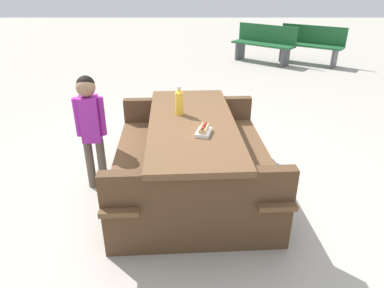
% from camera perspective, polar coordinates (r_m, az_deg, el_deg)
% --- Properties ---
extents(ground_plane, '(30.00, 30.00, 0.00)m').
position_cam_1_polar(ground_plane, '(3.46, -0.00, -7.84)').
color(ground_plane, '#ADA599').
rests_on(ground_plane, ground).
extents(picnic_table, '(1.87, 1.50, 0.75)m').
position_cam_1_polar(picnic_table, '(3.23, -0.00, -1.28)').
color(picnic_table, brown).
rests_on(picnic_table, ground).
extents(soda_bottle, '(0.08, 0.08, 0.27)m').
position_cam_1_polar(soda_bottle, '(3.22, -2.09, 6.95)').
color(soda_bottle, yellow).
rests_on(soda_bottle, picnic_table).
extents(hotdog_tray, '(0.20, 0.15, 0.08)m').
position_cam_1_polar(hotdog_tray, '(2.84, 1.92, 2.21)').
color(hotdog_tray, white).
rests_on(hotdog_tray, picnic_table).
extents(child_in_coat, '(0.18, 0.28, 1.13)m').
position_cam_1_polar(child_in_coat, '(3.36, -16.27, 3.89)').
color(child_in_coat, brown).
rests_on(child_in_coat, ground).
extents(park_bench_near, '(1.17, 1.47, 0.85)m').
position_cam_1_polar(park_bench_near, '(8.90, 18.72, 15.18)').
color(park_bench_near, '#1E592D').
rests_on(park_bench_near, ground).
extents(park_bench_mid, '(1.26, 1.42, 0.85)m').
position_cam_1_polar(park_bench_mid, '(8.75, 11.64, 15.82)').
color(park_bench_mid, '#1E592D').
rests_on(park_bench_mid, ground).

